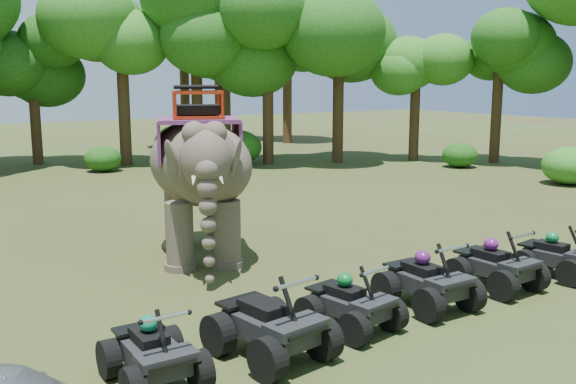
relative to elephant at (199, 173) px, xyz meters
name	(u,v)px	position (x,y,z in m)	size (l,w,h in m)	color
ground	(323,300)	(0.59, -4.03, -1.98)	(110.00, 110.00, 0.00)	#47381E
elephant	(199,173)	(0.00, 0.00, 0.00)	(2.07, 4.71, 3.96)	#4F4439
atv_0	(153,344)	(-3.37, -5.47, -1.40)	(1.14, 1.56, 1.16)	black
atv_1	(270,314)	(-1.58, -5.63, -1.31)	(1.33, 1.82, 1.35)	black
atv_2	(351,296)	(0.11, -5.44, -1.40)	(1.15, 1.57, 1.16)	black
atv_3	(428,274)	(1.95, -5.39, -1.34)	(1.26, 1.72, 1.28)	black
atv_4	(496,258)	(3.85, -5.39, -1.36)	(1.22, 1.67, 1.24)	black
atv_5	(558,250)	(5.60, -5.57, -1.40)	(1.14, 1.56, 1.16)	black
tree_0	(34,96)	(0.59, 19.37, 1.32)	(4.62, 4.62, 6.60)	#195114
tree_1	(123,75)	(4.08, 16.67, 2.30)	(6.00, 6.00, 8.57)	#195114
tree_2	(197,78)	(7.45, 15.70, 2.16)	(5.80, 5.80, 8.29)	#195114
tree_3	(268,85)	(10.11, 13.35, 1.86)	(5.38, 5.38, 7.68)	#195114
tree_4	(338,80)	(13.30, 11.92, 2.09)	(5.70, 5.70, 8.14)	#195114
tree_5	(415,95)	(17.02, 10.38, 1.33)	(4.63, 4.63, 6.62)	#195114
tree_6	(497,94)	(19.76, 7.52, 1.40)	(4.74, 4.74, 6.77)	#195114
tree_36	(226,82)	(14.07, 25.04, 1.92)	(5.46, 5.46, 7.80)	#195114
tree_38	(184,78)	(9.75, 22.19, 2.17)	(5.81, 5.81, 8.29)	#195114
tree_39	(287,70)	(16.55, 21.42, 2.67)	(6.52, 6.52, 9.31)	#195114
tree_41	(219,72)	(13.88, 25.77, 2.60)	(6.41, 6.41, 9.16)	#195114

